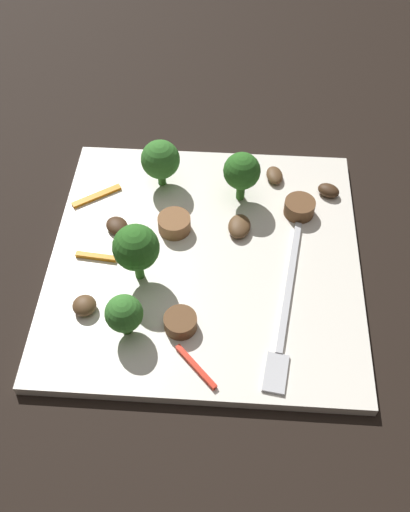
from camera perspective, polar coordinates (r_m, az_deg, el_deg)
ground_plane at (r=0.55m, az=-0.00°, el=-0.67°), size 1.40×1.40×0.00m
plate at (r=0.55m, az=-0.00°, el=-0.34°), size 0.29×0.29×0.01m
fork at (r=0.51m, az=7.83°, el=-5.52°), size 0.18×0.04×0.00m
broccoli_floret_0 at (r=0.59m, az=-4.39°, el=9.37°), size 0.04×0.04×0.05m
broccoli_floret_1 at (r=0.57m, az=3.62°, el=8.24°), size 0.04×0.04×0.05m
broccoli_floret_2 at (r=0.50m, az=-6.77°, el=0.79°), size 0.04×0.04×0.06m
broccoli_floret_3 at (r=0.48m, az=-7.93°, el=-5.63°), size 0.03×0.03×0.04m
sausage_slice_0 at (r=0.49m, az=-2.42°, el=-6.51°), size 0.04×0.04×0.01m
sausage_slice_1 at (r=0.58m, az=9.23°, el=4.72°), size 0.03×0.03×0.02m
sausage_slice_2 at (r=0.56m, az=-3.03°, el=3.19°), size 0.04×0.04×0.02m
mushroom_0 at (r=0.61m, az=6.82°, el=7.85°), size 0.03×0.02×0.01m
mushroom_1 at (r=0.57m, az=-8.62°, el=2.98°), size 0.03×0.03×0.01m
mushroom_2 at (r=0.60m, az=12.00°, el=6.30°), size 0.02×0.03×0.01m
mushroom_3 at (r=0.56m, az=3.38°, el=2.93°), size 0.03×0.02×0.01m
mushroom_4 at (r=0.51m, az=-11.72°, el=-4.76°), size 0.03×0.03×0.01m
pepper_strip_0 at (r=0.60m, az=-10.56°, el=5.79°), size 0.04×0.05×0.00m
pepper_strip_2 at (r=0.48m, az=-1.04°, el=-10.78°), size 0.04×0.04×0.00m
pepper_strip_3 at (r=0.55m, az=-10.62°, el=-0.06°), size 0.01×0.04×0.00m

